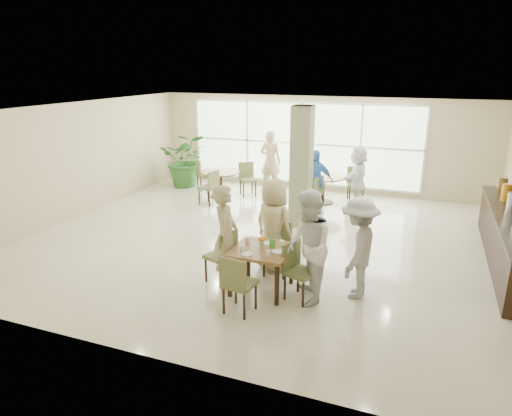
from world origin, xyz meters
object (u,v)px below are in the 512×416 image
(teen_right, at_px, (307,248))
(adult_standing, at_px, (270,161))
(potted_plant, at_px, (186,160))
(teen_standing, at_px, (358,248))
(adult_a, at_px, (314,181))
(teen_far, at_px, (273,225))
(round_table_left, at_px, (220,177))
(teen_left, at_px, (226,236))
(adult_b, at_px, (358,176))
(main_table, at_px, (262,254))
(round_table_right, at_px, (323,182))
(buffet_counter, at_px, (510,236))

(teen_right, distance_m, adult_standing, 6.80)
(potted_plant, height_order, teen_standing, teen_standing)
(adult_standing, bearing_deg, teen_standing, 126.04)
(potted_plant, distance_m, adult_a, 4.55)
(teen_far, height_order, adult_standing, adult_standing)
(round_table_left, distance_m, teen_left, 5.58)
(teen_far, xyz_separation_m, teen_standing, (1.60, -0.48, -0.02))
(adult_a, relative_size, adult_b, 1.00)
(main_table, bearing_deg, teen_standing, 14.13)
(round_table_right, relative_size, teen_right, 0.63)
(teen_left, bearing_deg, teen_right, -110.40)
(teen_right, bearing_deg, adult_standing, 179.22)
(buffet_counter, relative_size, adult_b, 2.89)
(teen_far, bearing_deg, adult_b, -76.99)
(main_table, distance_m, round_table_right, 5.45)
(potted_plant, bearing_deg, buffet_counter, -19.26)
(buffet_counter, relative_size, potted_plant, 2.81)
(round_table_right, distance_m, teen_right, 5.63)
(teen_far, bearing_deg, round_table_left, -31.21)
(round_table_right, bearing_deg, round_table_left, -170.85)
(buffet_counter, xyz_separation_m, adult_standing, (-5.99, 3.40, 0.36))
(teen_left, height_order, teen_far, teen_left)
(buffet_counter, relative_size, teen_far, 2.72)
(main_table, xyz_separation_m, adult_standing, (-1.98, 6.13, 0.26))
(main_table, bearing_deg, adult_standing, 107.95)
(teen_standing, bearing_deg, teen_right, -52.86)
(teen_standing, height_order, adult_standing, adult_standing)
(round_table_left, xyz_separation_m, teen_standing, (4.61, -4.60, 0.26))
(round_table_right, height_order, adult_a, adult_a)
(teen_right, height_order, adult_b, teen_right)
(round_table_left, height_order, adult_a, adult_a)
(round_table_left, bearing_deg, teen_left, -63.80)
(teen_right, bearing_deg, round_table_left, -167.33)
(main_table, bearing_deg, teen_left, -178.50)
(adult_b, bearing_deg, adult_a, -41.75)
(main_table, height_order, round_table_left, same)
(potted_plant, xyz_separation_m, teen_right, (5.42, -5.82, 0.08))
(main_table, xyz_separation_m, teen_standing, (1.51, 0.38, 0.18))
(round_table_left, xyz_separation_m, adult_b, (3.80, 0.52, 0.23))
(teen_left, distance_m, teen_right, 1.43)
(round_table_left, distance_m, potted_plant, 1.72)
(potted_plant, xyz_separation_m, adult_a, (4.38, -1.23, -0.02))
(round_table_left, bearing_deg, teen_standing, -44.94)
(potted_plant, bearing_deg, teen_far, -47.11)
(buffet_counter, xyz_separation_m, teen_left, (-4.65, -2.74, 0.33))
(adult_b, bearing_deg, teen_right, 2.79)
(teen_right, bearing_deg, adult_a, 167.85)
(adult_standing, bearing_deg, teen_right, 118.80)
(round_table_left, xyz_separation_m, adult_standing, (1.12, 1.14, 0.33))
(teen_far, xyz_separation_m, adult_a, (-0.15, 3.65, -0.05))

